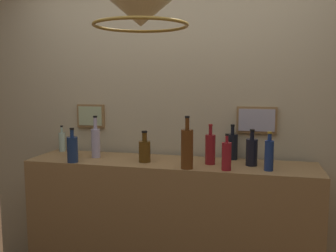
# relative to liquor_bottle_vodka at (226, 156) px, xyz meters

# --- Properties ---
(panelled_rear_partition) EXTENTS (3.14, 0.15, 2.53)m
(panelled_rear_partition) POSITION_rel_liquor_bottle_vodka_xyz_m (-0.39, 0.44, 0.13)
(panelled_rear_partition) COLOR beige
(panelled_rear_partition) RESTS_ON ground
(bar_shelf_unit) EXTENTS (1.96, 0.43, 1.12)m
(bar_shelf_unit) POSITION_rel_liquor_bottle_vodka_xyz_m (-0.39, 0.15, -0.65)
(bar_shelf_unit) COLOR #9E7547
(bar_shelf_unit) RESTS_ON ground
(liquor_bottle_vodka) EXTENTS (0.06, 0.06, 0.23)m
(liquor_bottle_vodka) POSITION_rel_liquor_bottle_vodka_xyz_m (0.00, 0.00, 0.00)
(liquor_bottle_vodka) COLOR maroon
(liquor_bottle_vodka) RESTS_ON bar_shelf_unit
(liquor_bottle_bourbon) EXTENTS (0.06, 0.06, 0.30)m
(liquor_bottle_bourbon) POSITION_rel_liquor_bottle_vodka_xyz_m (-0.94, 0.16, 0.02)
(liquor_bottle_bourbon) COLOR silver
(liquor_bottle_bourbon) RESTS_ON bar_shelf_unit
(liquor_bottle_whiskey) EXTENTS (0.06, 0.06, 0.24)m
(liquor_bottle_whiskey) POSITION_rel_liquor_bottle_vodka_xyz_m (0.25, 0.05, 0.01)
(liquor_bottle_whiskey) COLOR navy
(liquor_bottle_whiskey) RESTS_ON bar_shelf_unit
(liquor_bottle_rum) EXTENTS (0.05, 0.05, 0.20)m
(liquor_bottle_rum) POSITION_rel_liquor_bottle_vodka_xyz_m (-1.29, 0.31, -0.01)
(liquor_bottle_rum) COLOR silver
(liquor_bottle_rum) RESTS_ON bar_shelf_unit
(liquor_bottle_scotch) EXTENTS (0.07, 0.07, 0.24)m
(liquor_bottle_scotch) POSITION_rel_liquor_bottle_vodka_xyz_m (0.15, 0.16, 0.00)
(liquor_bottle_scotch) COLOR black
(liquor_bottle_scotch) RESTS_ON bar_shelf_unit
(liquor_bottle_mezcal) EXTENTS (0.08, 0.08, 0.25)m
(liquor_bottle_mezcal) POSITION_rel_liquor_bottle_vodka_xyz_m (0.01, 0.33, 0.00)
(liquor_bottle_mezcal) COLOR black
(liquor_bottle_mezcal) RESTS_ON bar_shelf_unit
(liquor_bottle_vermouth) EXTENTS (0.08, 0.08, 0.33)m
(liquor_bottle_vermouth) POSITION_rel_liquor_bottle_vodka_xyz_m (-0.24, -0.01, 0.04)
(liquor_bottle_vermouth) COLOR brown
(liquor_bottle_vermouth) RESTS_ON bar_shelf_unit
(liquor_bottle_rye) EXTENTS (0.07, 0.07, 0.26)m
(liquor_bottle_rye) POSITION_rel_liquor_bottle_vodka_xyz_m (-0.12, 0.14, 0.01)
(liquor_bottle_rye) COLOR maroon
(liquor_bottle_rye) RESTS_ON bar_shelf_unit
(liquor_bottle_brandy) EXTENTS (0.08, 0.08, 0.21)m
(liquor_bottle_brandy) POSITION_rel_liquor_bottle_vodka_xyz_m (-0.56, 0.10, -0.01)
(liquor_bottle_brandy) COLOR #5B3B12
(liquor_bottle_brandy) RESTS_ON bar_shelf_unit
(liquor_bottle_gin) EXTENTS (0.07, 0.07, 0.23)m
(liquor_bottle_gin) POSITION_rel_liquor_bottle_vodka_xyz_m (-1.02, -0.02, 0.00)
(liquor_bottle_gin) COLOR navy
(liquor_bottle_gin) RESTS_ON bar_shelf_unit
(glass_tumbler_rocks) EXTENTS (0.07, 0.07, 0.10)m
(glass_tumbler_rocks) POSITION_rel_liquor_bottle_vodka_xyz_m (-1.12, 0.15, -0.04)
(glass_tumbler_rocks) COLOR silver
(glass_tumbler_rocks) RESTS_ON bar_shelf_unit
(pendant_lamp) EXTENTS (0.47, 0.47, 0.64)m
(pendant_lamp) POSITION_rel_liquor_bottle_vodka_xyz_m (-0.38, -0.50, 0.81)
(pendant_lamp) COLOR beige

